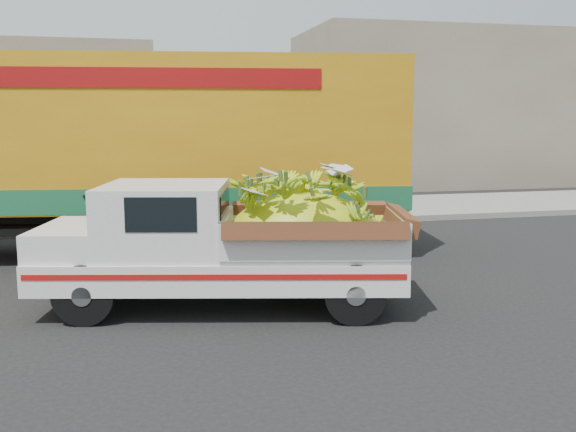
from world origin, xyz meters
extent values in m
plane|color=black|center=(0.00, 0.00, 0.00)|extent=(100.00, 100.00, 0.00)
cube|color=gray|center=(0.00, 6.27, 0.07)|extent=(60.00, 0.25, 0.15)
cube|color=gray|center=(0.00, 8.37, 0.07)|extent=(60.00, 4.00, 0.14)
cube|color=gray|center=(14.00, 15.27, 3.00)|extent=(14.00, 6.00, 6.00)
cylinder|color=black|center=(-0.39, -0.60, 0.41)|extent=(0.84, 0.41, 0.81)
cylinder|color=black|center=(-0.04, 0.91, 0.41)|extent=(0.84, 0.41, 0.81)
cylinder|color=black|center=(3.05, -1.40, 0.41)|extent=(0.84, 0.41, 0.81)
cylinder|color=black|center=(3.40, 0.12, 0.41)|extent=(0.84, 0.41, 0.81)
cube|color=silver|center=(1.45, -0.23, 0.59)|extent=(5.30, 2.90, 0.42)
cube|color=#A50F0C|center=(1.25, -1.12, 0.66)|extent=(4.80, 1.12, 0.07)
cube|color=silver|center=(-0.95, 0.33, 0.48)|extent=(0.51, 1.76, 0.15)
cube|color=silver|center=(-0.55, 0.23, 0.99)|extent=(1.27, 1.87, 0.38)
cube|color=silver|center=(0.70, -0.06, 1.28)|extent=(2.01, 2.07, 0.96)
cube|color=black|center=(0.60, -0.93, 1.46)|extent=(0.89, 0.22, 0.45)
cube|color=silver|center=(2.70, -0.52, 1.07)|extent=(2.80, 2.32, 0.54)
ellipsoid|color=yellow|center=(2.60, -0.49, 0.96)|extent=(2.49, 1.92, 1.37)
cylinder|color=black|center=(4.09, 2.16, 0.55)|extent=(1.13, 0.47, 1.10)
cylinder|color=black|center=(4.37, 4.14, 0.55)|extent=(1.13, 0.47, 1.10)
cylinder|color=black|center=(2.90, 2.33, 0.55)|extent=(1.13, 0.47, 1.10)
cylinder|color=black|center=(3.18, 4.31, 0.55)|extent=(1.13, 0.47, 1.10)
cube|color=black|center=(-0.42, 3.82, 0.78)|extent=(12.02, 2.68, 0.36)
cube|color=#C28613|center=(-0.42, 3.82, 2.38)|extent=(12.00, 4.13, 2.84)
cube|color=#1A5D37|center=(-0.42, 3.82, 1.21)|extent=(12.06, 4.16, 0.45)
cube|color=maroon|center=(-0.60, 2.57, 3.35)|extent=(8.32, 1.20, 0.35)
camera|label=1|loc=(0.30, -9.06, 2.68)|focal=40.00mm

